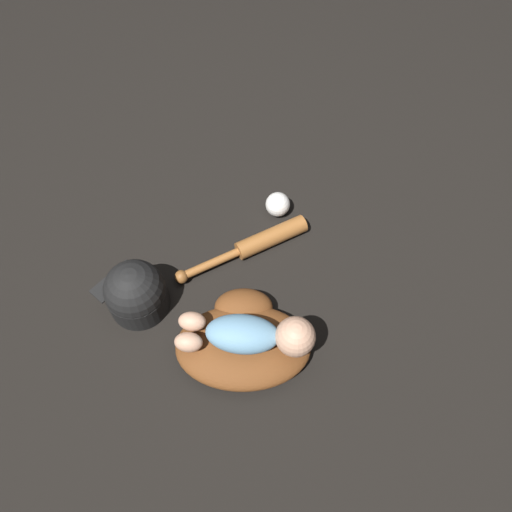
% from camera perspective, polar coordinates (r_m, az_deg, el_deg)
% --- Properties ---
extents(ground_plane, '(6.00, 6.00, 0.00)m').
position_cam_1_polar(ground_plane, '(1.39, 0.71, -10.09)').
color(ground_plane, black).
extents(baseball_glove, '(0.37, 0.31, 0.09)m').
position_cam_1_polar(baseball_glove, '(1.35, -1.47, -9.52)').
color(baseball_glove, brown).
rests_on(baseball_glove, ground).
extents(baby_figure, '(0.36, 0.15, 0.10)m').
position_cam_1_polar(baby_figure, '(1.26, -0.17, -8.97)').
color(baby_figure, '#6693B2').
rests_on(baby_figure, baseball_glove).
extents(baseball_bat, '(0.41, 0.22, 0.06)m').
position_cam_1_polar(baseball_bat, '(1.51, 0.15, 1.47)').
color(baseball_bat, '#9E602D').
rests_on(baseball_bat, ground).
extents(baseball, '(0.08, 0.08, 0.08)m').
position_cam_1_polar(baseball, '(1.59, 2.50, 5.91)').
color(baseball, white).
rests_on(baseball, ground).
extents(baseball_cap, '(0.24, 0.24, 0.17)m').
position_cam_1_polar(baseball_cap, '(1.42, -13.59, -4.05)').
color(baseball_cap, black).
rests_on(baseball_cap, ground).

